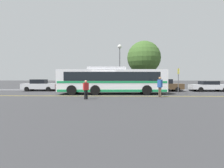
{
  "coord_description": "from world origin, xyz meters",
  "views": [
    {
      "loc": [
        1.41,
        -18.59,
        1.7
      ],
      "look_at": [
        0.86,
        0.17,
        1.08
      ],
      "focal_mm": 28.0,
      "sensor_mm": 36.0,
      "label": 1
    }
  ],
  "objects_px": {
    "pedestrian_0": "(86,89)",
    "bus_stop_sign": "(178,78)",
    "parked_car_2": "(125,86)",
    "tree_0": "(144,58)",
    "parked_car_0": "(40,85)",
    "parked_car_1": "(79,86)",
    "parked_car_3": "(165,85)",
    "pedestrian_1": "(160,86)",
    "transit_bus": "(112,80)",
    "street_lamp": "(120,55)",
    "parked_car_4": "(209,86)"
  },
  "relations": [
    {
      "from": "pedestrian_0",
      "to": "bus_stop_sign",
      "type": "relative_size",
      "value": 0.56
    },
    {
      "from": "parked_car_2",
      "to": "tree_0",
      "type": "xyz_separation_m",
      "value": [
        2.9,
        3.12,
        4.01
      ]
    },
    {
      "from": "parked_car_2",
      "to": "parked_car_0",
      "type": "bearing_deg",
      "value": -90.39
    },
    {
      "from": "parked_car_1",
      "to": "parked_car_3",
      "type": "distance_m",
      "value": 11.21
    },
    {
      "from": "tree_0",
      "to": "parked_car_2",
      "type": "bearing_deg",
      "value": -132.92
    },
    {
      "from": "parked_car_1",
      "to": "pedestrian_1",
      "type": "bearing_deg",
      "value": -129.88
    },
    {
      "from": "transit_bus",
      "to": "street_lamp",
      "type": "relative_size",
      "value": 1.81
    },
    {
      "from": "pedestrian_0",
      "to": "bus_stop_sign",
      "type": "bearing_deg",
      "value": 168.84
    },
    {
      "from": "transit_bus",
      "to": "pedestrian_0",
      "type": "height_order",
      "value": "transit_bus"
    },
    {
      "from": "parked_car_4",
      "to": "tree_0",
      "type": "xyz_separation_m",
      "value": [
        -7.94,
        3.17,
        4.03
      ]
    },
    {
      "from": "parked_car_3",
      "to": "parked_car_2",
      "type": "bearing_deg",
      "value": -87.34
    },
    {
      "from": "tree_0",
      "to": "parked_car_0",
      "type": "bearing_deg",
      "value": -167.79
    },
    {
      "from": "bus_stop_sign",
      "to": "transit_bus",
      "type": "bearing_deg",
      "value": -97.57
    },
    {
      "from": "parked_car_0",
      "to": "tree_0",
      "type": "distance_m",
      "value": 15.11
    },
    {
      "from": "bus_stop_sign",
      "to": "street_lamp",
      "type": "height_order",
      "value": "street_lamp"
    },
    {
      "from": "parked_car_2",
      "to": "pedestrian_1",
      "type": "distance_m",
      "value": 7.71
    },
    {
      "from": "parked_car_1",
      "to": "parked_car_2",
      "type": "distance_m",
      "value": 6.08
    },
    {
      "from": "parked_car_3",
      "to": "pedestrian_0",
      "type": "height_order",
      "value": "parked_car_3"
    },
    {
      "from": "parked_car_4",
      "to": "pedestrian_1",
      "type": "bearing_deg",
      "value": -47.18
    },
    {
      "from": "tree_0",
      "to": "parked_car_3",
      "type": "bearing_deg",
      "value": -54.97
    },
    {
      "from": "parked_car_0",
      "to": "pedestrian_0",
      "type": "relative_size",
      "value": 2.93
    },
    {
      "from": "parked_car_1",
      "to": "street_lamp",
      "type": "xyz_separation_m",
      "value": [
        5.38,
        2.17,
        4.22
      ]
    },
    {
      "from": "pedestrian_0",
      "to": "parked_car_2",
      "type": "bearing_deg",
      "value": -148.03
    },
    {
      "from": "pedestrian_1",
      "to": "street_lamp",
      "type": "height_order",
      "value": "street_lamp"
    },
    {
      "from": "parked_car_0",
      "to": "pedestrian_1",
      "type": "bearing_deg",
      "value": 58.84
    },
    {
      "from": "parked_car_4",
      "to": "pedestrian_1",
      "type": "xyz_separation_m",
      "value": [
        -8.06,
        -7.13,
        0.35
      ]
    },
    {
      "from": "parked_car_4",
      "to": "tree_0",
      "type": "relative_size",
      "value": 0.67
    },
    {
      "from": "parked_car_2",
      "to": "tree_0",
      "type": "height_order",
      "value": "tree_0"
    },
    {
      "from": "parked_car_4",
      "to": "pedestrian_0",
      "type": "xyz_separation_m",
      "value": [
        -14.41,
        -8.85,
        0.17
      ]
    },
    {
      "from": "pedestrian_0",
      "to": "street_lamp",
      "type": "xyz_separation_m",
      "value": [
        2.88,
        10.85,
        4.09
      ]
    },
    {
      "from": "parked_car_2",
      "to": "bus_stop_sign",
      "type": "distance_m",
      "value": 7.17
    },
    {
      "from": "pedestrian_0",
      "to": "pedestrian_1",
      "type": "xyz_separation_m",
      "value": [
        6.34,
        1.72,
        0.18
      ]
    },
    {
      "from": "parked_car_2",
      "to": "street_lamp",
      "type": "height_order",
      "value": "street_lamp"
    },
    {
      "from": "parked_car_2",
      "to": "parked_car_3",
      "type": "relative_size",
      "value": 1.04
    },
    {
      "from": "bus_stop_sign",
      "to": "street_lamp",
      "type": "relative_size",
      "value": 0.42
    },
    {
      "from": "parked_car_4",
      "to": "transit_bus",
      "type": "bearing_deg",
      "value": -70.61
    },
    {
      "from": "parked_car_2",
      "to": "bus_stop_sign",
      "type": "height_order",
      "value": "bus_stop_sign"
    },
    {
      "from": "parked_car_1",
      "to": "bus_stop_sign",
      "type": "height_order",
      "value": "bus_stop_sign"
    },
    {
      "from": "parked_car_1",
      "to": "tree_0",
      "type": "distance_m",
      "value": 10.37
    },
    {
      "from": "parked_car_0",
      "to": "parked_car_2",
      "type": "height_order",
      "value": "parked_car_0"
    },
    {
      "from": "pedestrian_1",
      "to": "street_lamp",
      "type": "xyz_separation_m",
      "value": [
        -3.47,
        9.13,
        3.9
      ]
    },
    {
      "from": "parked_car_0",
      "to": "street_lamp",
      "type": "distance_m",
      "value": 11.61
    },
    {
      "from": "tree_0",
      "to": "street_lamp",
      "type": "bearing_deg",
      "value": -161.92
    },
    {
      "from": "parked_car_4",
      "to": "bus_stop_sign",
      "type": "bearing_deg",
      "value": -48.46
    },
    {
      "from": "parked_car_1",
      "to": "transit_bus",
      "type": "bearing_deg",
      "value": -132.8
    },
    {
      "from": "parked_car_0",
      "to": "pedestrian_1",
      "type": "relative_size",
      "value": 2.48
    },
    {
      "from": "parked_car_4",
      "to": "bus_stop_sign",
      "type": "distance_m",
      "value": 7.42
    },
    {
      "from": "transit_bus",
      "to": "street_lamp",
      "type": "distance_m",
      "value": 7.03
    },
    {
      "from": "transit_bus",
      "to": "parked_car_4",
      "type": "xyz_separation_m",
      "value": [
        12.46,
        4.06,
        -0.8
      ]
    },
    {
      "from": "parked_car_1",
      "to": "pedestrian_1",
      "type": "xyz_separation_m",
      "value": [
        8.85,
        -6.96,
        0.32
      ]
    }
  ]
}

